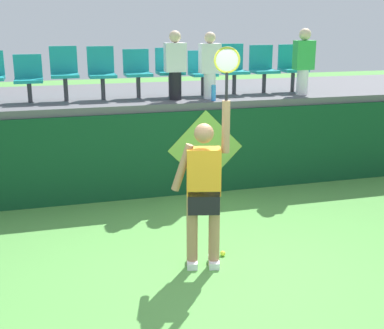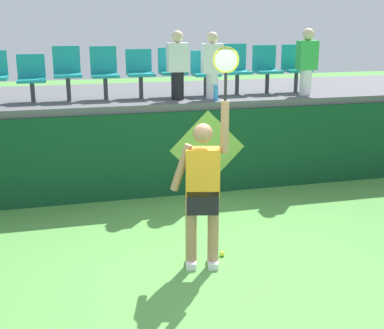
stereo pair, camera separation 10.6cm
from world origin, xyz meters
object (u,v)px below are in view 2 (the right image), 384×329
(stadium_chair_4, at_px, (140,70))
(stadium_chair_6, at_px, (205,70))
(spectator_0, at_px, (212,64))
(spectator_2, at_px, (178,64))
(water_bottle, at_px, (216,93))
(tennis_player, at_px, (203,188))
(tennis_ball, at_px, (222,254))
(stadium_chair_5, at_px, (172,69))
(stadium_chair_2, at_px, (67,70))
(stadium_chair_7, at_px, (236,67))
(stadium_chair_3, at_px, (104,70))
(spectator_1, at_px, (307,60))
(stadium_chair_1, at_px, (32,76))
(stadium_chair_9, at_px, (295,66))
(stadium_chair_8, at_px, (266,67))

(stadium_chair_4, xyz_separation_m, stadium_chair_6, (1.14, -0.00, -0.03))
(spectator_0, distance_m, spectator_2, 0.58)
(water_bottle, relative_size, stadium_chair_6, 0.34)
(tennis_player, xyz_separation_m, tennis_ball, (0.30, 0.18, -0.94))
(stadium_chair_5, distance_m, spectator_2, 0.44)
(stadium_chair_2, bearing_deg, stadium_chair_6, -0.16)
(stadium_chair_7, xyz_separation_m, spectator_2, (-1.16, -0.43, 0.11))
(stadium_chair_2, xyz_separation_m, stadium_chair_6, (2.33, -0.01, -0.06))
(tennis_ball, distance_m, stadium_chair_4, 3.79)
(tennis_ball, distance_m, stadium_chair_5, 3.77)
(stadium_chair_3, height_order, spectator_1, spectator_1)
(stadium_chair_1, bearing_deg, stadium_chair_5, -0.01)
(water_bottle, height_order, stadium_chair_9, stadium_chair_9)
(stadium_chair_2, bearing_deg, stadium_chair_4, -0.28)
(spectator_2, bearing_deg, stadium_chair_3, 159.56)
(tennis_ball, xyz_separation_m, spectator_0, (0.68, 2.78, 2.04))
(tennis_ball, relative_size, stadium_chair_5, 0.08)
(stadium_chair_3, relative_size, stadium_chair_5, 1.05)
(tennis_ball, relative_size, stadium_chair_7, 0.08)
(stadium_chair_8, bearing_deg, stadium_chair_7, 179.71)
(stadium_chair_1, height_order, stadium_chair_2, stadium_chair_2)
(water_bottle, bearing_deg, tennis_player, -109.76)
(stadium_chair_7, relative_size, spectator_2, 0.78)
(stadium_chair_8, bearing_deg, stadium_chair_2, 180.00)
(water_bottle, distance_m, spectator_0, 0.50)
(stadium_chair_5, bearing_deg, water_bottle, -50.76)
(stadium_chair_1, xyz_separation_m, stadium_chair_3, (1.17, 0.01, 0.06))
(tennis_ball, relative_size, stadium_chair_6, 0.09)
(stadium_chair_3, xyz_separation_m, stadium_chair_5, (1.15, -0.01, -0.00))
(tennis_ball, bearing_deg, stadium_chair_3, 107.88)
(tennis_ball, relative_size, water_bottle, 0.26)
(stadium_chair_6, bearing_deg, spectator_1, -14.60)
(stadium_chair_5, height_order, spectator_0, spectator_0)
(stadium_chair_5, bearing_deg, tennis_ball, -91.83)
(stadium_chair_1, relative_size, stadium_chair_5, 0.91)
(tennis_player, distance_m, water_bottle, 2.96)
(tennis_player, xyz_separation_m, stadium_chair_8, (2.13, 3.42, 1.00))
(stadium_chair_8, distance_m, spectator_2, 1.78)
(spectator_2, bearing_deg, tennis_player, -97.66)
(tennis_player, height_order, stadium_chair_8, tennis_player)
(stadium_chair_1, bearing_deg, stadium_chair_7, 0.13)
(stadium_chair_6, xyz_separation_m, stadium_chair_9, (1.71, 0.01, 0.04))
(stadium_chair_4, distance_m, stadium_chair_7, 1.71)
(stadium_chair_4, height_order, spectator_0, spectator_0)
(stadium_chair_4, relative_size, stadium_chair_8, 0.96)
(stadium_chair_7, bearing_deg, stadium_chair_1, -179.87)
(tennis_player, distance_m, stadium_chair_2, 3.82)
(stadium_chair_5, distance_m, spectator_1, 2.34)
(tennis_player, distance_m, stadium_chair_8, 4.15)
(spectator_1, distance_m, spectator_2, 2.29)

